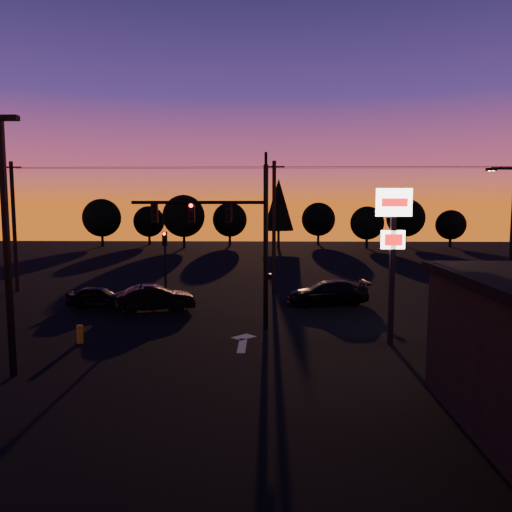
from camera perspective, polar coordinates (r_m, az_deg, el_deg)
The scene contains 24 objects.
ground at distance 21.08m, azimuth -3.12°, elevation -10.96°, with size 120.00×120.00×0.00m, color black.
lane_arrow at distance 22.64m, azimuth -1.50°, elevation -9.73°, with size 1.20×3.10×0.01m.
traffic_signal_mast at distance 24.18m, azimuth -2.67°, elevation 3.14°, with size 6.79×0.52×8.58m.
secondary_signal at distance 32.44m, azimuth -10.36°, elevation 0.13°, with size 0.30×0.31×4.35m.
parking_lot_light at distance 19.40m, azimuth -26.68°, elevation 2.75°, with size 1.25×0.30×9.14m.
pylon_sign at distance 22.28m, azimuth 15.40°, elevation 2.62°, with size 1.50×0.28×6.80m.
streetlight at distance 28.43m, azimuth 27.04°, elevation 1.88°, with size 1.55×0.35×8.00m.
utility_pole_0 at distance 38.42m, azimuth -25.92°, elevation 3.12°, with size 1.40×0.26×9.00m.
utility_pole_1 at distance 34.13m, azimuth 2.07°, elevation 3.43°, with size 1.40×0.26×9.00m.
power_wires at distance 34.17m, azimuth 2.09°, elevation 10.10°, with size 36.00×1.22×0.07m.
bollard at distance 23.60m, azimuth -19.48°, elevation -8.42°, with size 0.27×0.27×0.81m, color #B8840F.
tree_0 at distance 74.00m, azimuth -17.22°, elevation 4.19°, with size 5.36×5.36×6.74m.
tree_1 at distance 75.24m, azimuth -12.13°, elevation 3.88°, with size 4.54×4.54×5.71m.
tree_2 at distance 69.10m, azimuth -8.26°, elevation 4.54°, with size 5.77×5.78×7.26m.
tree_3 at distance 72.35m, azimuth -3.02°, elevation 4.17°, with size 4.95×4.95×6.22m.
tree_4 at distance 69.10m, azimuth 2.60°, elevation 5.89°, with size 4.18×4.18×9.50m.
tree_5 at distance 74.49m, azimuth 7.15°, elevation 4.18°, with size 4.95×4.95×6.22m.
tree_6 at distance 69.44m, azimuth 12.58°, elevation 3.69°, with size 4.54×4.54×5.71m.
tree_7 at distance 73.71m, azimuth 16.74°, elevation 4.20°, with size 5.36×5.36×6.74m.
tree_8 at distance 74.60m, azimuth 21.37°, elevation 3.33°, with size 4.12×4.12×5.19m.
car_left at distance 31.17m, azimuth -17.56°, elevation -4.46°, with size 1.47×3.64×1.24m, color black.
car_mid at distance 29.30m, azimuth -11.46°, elevation -4.74°, with size 1.56×4.46×1.47m, color black.
car_right at distance 30.80m, azimuth 8.19°, elevation -4.17°, with size 2.03×4.99×1.45m, color black.
suv_parked at distance 21.04m, azimuth 24.65°, elevation -9.55°, with size 2.35×5.09×1.41m, color black.
Camera 1 is at (1.64, -20.09, 6.19)m, focal length 35.00 mm.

